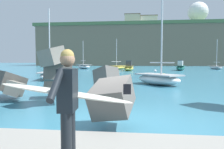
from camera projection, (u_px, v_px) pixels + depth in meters
The scene contains 16 objects.
ground_plane at pixel (117, 120), 6.61m from camera, with size 400.00×400.00×0.00m, color teal.
breakwater_jetty at pixel (32, 76), 9.34m from camera, with size 31.33×7.33×2.72m.
surfer_with_board at pixel (68, 100), 3.13m from camera, with size 2.11×1.21×1.78m.
boat_near_left at pixel (180, 67), 41.96m from camera, with size 3.06×5.61×2.01m.
boat_near_centre at pixel (216, 67), 47.64m from camera, with size 2.25×4.90×6.64m.
boat_mid_left at pixel (158, 78), 16.52m from camera, with size 4.01×4.27×7.48m.
boat_mid_centre at pixel (84, 66), 49.77m from camera, with size 4.73×5.17×6.56m.
boat_mid_right at pixel (129, 67), 39.97m from camera, with size 2.11×4.30×1.96m.
boat_far_left at pixel (51, 74), 21.87m from camera, with size 2.83×6.17×7.07m.
boat_far_centre at pixel (118, 67), 47.05m from camera, with size 4.72×6.45×6.68m.
mooring_buoy_inner at pixel (155, 71), 34.72m from camera, with size 0.44×0.44×0.44m.
mooring_buoy_middle at pixel (164, 75), 24.48m from camera, with size 0.44×0.44×0.44m.
headland_bluff at pixel (156, 47), 97.37m from camera, with size 99.24×38.73×16.82m.
radar_dome at pixel (198, 13), 96.03m from camera, with size 8.90×8.90×11.69m.
station_building_west at pixel (132, 21), 96.02m from camera, with size 7.14×5.17×6.06m.
station_building_central at pixel (148, 23), 98.17m from camera, with size 7.98×7.31×5.64m.
Camera 1 is at (0.55, -6.49, 1.85)m, focal length 34.01 mm.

